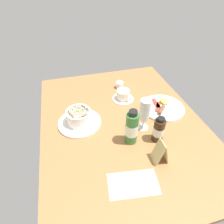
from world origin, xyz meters
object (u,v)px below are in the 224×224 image
Objects in this scene: coffee_cup at (123,95)px; wine_glass at (145,111)px; cutlery_setting at (134,183)px; breakfast_plate at (163,107)px; sauce_bottle_brown at (159,130)px; creamer_jug at (120,85)px; sauce_bottle_green at (132,128)px; menu_card at (161,152)px; porridge_bowl at (79,118)px.

wine_glass reaches higher than coffee_cup.
cutlery_setting is 0.86× the size of breakfast_plate.
wine_glass reaches higher than sauce_bottle_brown.
wine_glass is (-28.29, 14.89, 10.77)cm from cutlery_setting.
cutlery_setting is at bearing -13.18° from coffee_cup.
coffee_cup is 2.23× the size of creamer_jug.
sauce_bottle_brown is (35.38, 5.73, 3.36)cm from coffee_cup.
menu_card is at bearing 31.03° from sauce_bottle_green.
cutlery_setting is 69.06cm from creamer_jug.
breakfast_plate is at bearing 52.58° from coffee_cup.
cutlery_setting is at bearing -12.08° from creamer_jug.
cutlery_setting is at bearing -27.76° from wine_glass.
creamer_jug is 0.24× the size of breakfast_plate.
menu_card is at bearing 118.88° from cutlery_setting.
sauce_bottle_green is at bearing -52.26° from wine_glass.
coffee_cup is at bearing -127.42° from breakfast_plate.
porridge_bowl is 42.89cm from cutlery_setting.
porridge_bowl is 3.86× the size of creamer_jug.
sauce_bottle_brown is (9.23, 3.59, -4.79)cm from wine_glass.
sauce_bottle_green is (46.03, -8.37, 6.28)cm from creamer_jug.
coffee_cup is at bearing -7.43° from creamer_jug.
breakfast_plate is 2.17× the size of menu_card.
porridge_bowl is 1.07× the size of cutlery_setting.
sauce_bottle_green reaches higher than coffee_cup.
wine_glass is at bearing 0.64° from creamer_jug.
porridge_bowl reaches higher than breakfast_plate.
sauce_bottle_green is (6.82, -8.81, -2.59)cm from wine_glass.
breakfast_plate is (-0.12, 47.92, -2.89)cm from porridge_bowl.
wine_glass is at bearing 69.81° from porridge_bowl.
menu_card is at bearing -1.75° from wine_glass.
coffee_cup is at bearing 168.57° from sauce_bottle_green.
coffee_cup is 46.68cm from menu_card.
creamer_jug is (-13.06, 1.70, -0.72)cm from coffee_cup.
sauce_bottle_green is at bearing -54.71° from breakfast_plate.
menu_card reaches higher than breakfast_plate.
cutlery_setting is at bearing 21.96° from porridge_bowl.
coffee_cup is 24.23cm from breakfast_plate.
coffee_cup is at bearing -178.14° from menu_card.
breakfast_plate is (-11.48, 17.04, -10.11)cm from wine_glass.
sauce_bottle_green is (32.97, -6.67, 5.56)cm from coffee_cup.
creamer_jug is at bearing 167.92° from cutlery_setting.
creamer_jug reaches higher than cutlery_setting.
creamer_jug is at bearing 172.57° from coffee_cup.
sauce_bottle_brown reaches higher than breakfast_plate.
wine_glass reaches higher than breakfast_plate.
cutlery_setting is 33.74cm from wine_glass.
porridge_bowl is at bearing -129.46° from sauce_bottle_green.
wine_glass is 1.27× the size of sauce_bottle_brown.
breakfast_plate is (-20.70, 13.45, -5.33)cm from sauce_bottle_brown.
porridge_bowl is at bearing -62.75° from coffee_cup.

